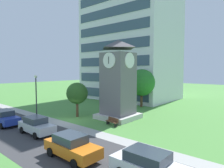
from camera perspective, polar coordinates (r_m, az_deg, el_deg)
name	(u,v)px	position (r m, az deg, el deg)	size (l,w,h in m)	color
ground_plane	(73,120)	(25.76, -11.28, -10.19)	(160.00, 160.00, 0.00)	#4C893D
street_asphalt	(24,132)	(22.56, -24.09, -12.51)	(120.00, 7.20, 0.01)	#38383A
kerb_strip	(60,123)	(24.69, -14.68, -10.86)	(120.00, 1.60, 0.01)	#9E9E99
office_building	(131,34)	(45.43, 5.43, 14.28)	(18.90, 13.90, 28.80)	silver
clock_tower	(118,84)	(25.50, 1.79, 0.05)	(4.68, 4.68, 10.14)	slate
park_bench	(112,121)	(22.82, 0.10, -10.77)	(1.86, 0.81, 0.88)	brown
street_lamp	(36,92)	(25.89, -21.09, -2.30)	(0.36, 0.36, 5.72)	#333338
tree_near_tower	(142,83)	(33.91, 8.55, 0.41)	(4.54, 4.54, 6.47)	#513823
tree_by_building	(77,93)	(26.86, -10.05, -2.68)	(2.87, 2.87, 4.64)	#513823
parked_car_blue	(5,117)	(26.09, -28.62, -8.48)	(4.59, 2.01, 1.69)	#23389E
parked_car_silver	(36,125)	(21.19, -21.01, -11.09)	(4.40, 2.00, 1.69)	silver
parked_car_orange	(72,146)	(15.07, -11.54, -17.15)	(4.53, 2.10, 1.69)	orange
parked_car_white	(150,166)	(12.31, 10.93, -22.18)	(4.79, 2.12, 1.69)	silver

